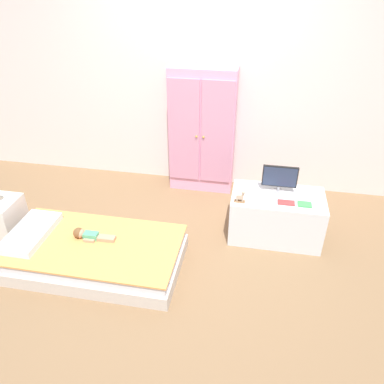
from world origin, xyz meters
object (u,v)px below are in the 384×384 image
Objects in this scene: tv_monitor at (280,177)px; book_red at (286,203)px; tv_stand at (276,216)px; rocking_horse_toy at (241,197)px; bed at (94,254)px; book_green at (305,204)px; wardrobe at (202,131)px; nightstand at (1,218)px; doll at (86,235)px.

book_red is (0.07, -0.20, -0.15)m from tv_monitor.
rocking_horse_toy reaches higher than tv_stand.
book_green is at bearing 18.56° from bed.
bed is at bearing -115.10° from wardrobe.
book_red is at bearing -59.48° from tv_stand.
bed is 1.45m from rocking_horse_toy.
nightstand is 2.79m from tv_monitor.
book_green is (1.12, -0.95, -0.25)m from wardrobe.
wardrobe is 1.31m from tv_stand.
book_red reaches higher than doll.
doll reaches higher than bed.
bed is 1.84m from wardrobe.
tv_monitor reaches higher than tv_stand.
nightstand is 2.31m from wardrobe.
nightstand is 3.32× the size of rocking_horse_toy.
tv_monitor is at bearing 140.66° from book_green.
book_green is at bearing 5.51° from rocking_horse_toy.
book_red reaches higher than bed.
tv_monitor is (0.88, -0.75, -0.10)m from wardrobe.
rocking_horse_toy is (1.34, 0.51, 0.25)m from doll.
doll is at bearing -162.27° from book_red.
book_green is (0.17, 0.00, 0.00)m from book_red.
tv_stand is (1.62, 0.74, 0.12)m from bed.
bed is 4.05× the size of doll.
doll is at bearing -159.31° from rocking_horse_toy.
book_green is (0.23, -0.11, 0.24)m from tv_stand.
tv_monitor is at bearing 24.30° from doll.
wardrobe is at bearing 117.83° from rocking_horse_toy.
book_red is at bearing 17.73° from doll.
nightstand is 3.27× the size of book_green.
doll is at bearing -118.21° from wardrobe.
nightstand is (-1.00, 0.19, -0.08)m from doll.
book_green reaches higher than nightstand.
book_red reaches higher than nightstand.
book_green is (2.93, 0.38, 0.28)m from nightstand.
tv_stand is 7.23× the size of rocking_horse_toy.
wardrobe is at bearing 139.47° from tv_monitor.
bed is at bearing -155.92° from rocking_horse_toy.
book_red is at bearing 7.69° from rocking_horse_toy.
rocking_horse_toy is (0.53, -1.01, -0.20)m from wardrobe.
tv_stand is at bearing 120.52° from book_red.
bed is 10.15× the size of book_red.
bed is at bearing -38.36° from doll.
rocking_horse_toy reaches higher than book_green.
book_green is at bearing 7.35° from nightstand.
tv_stand is at bearing 24.42° from bed.
bed is 1.78× the size of tv_stand.
rocking_horse_toy is 0.79× the size of book_red.
nightstand is (-1.08, 0.24, 0.08)m from bed.
book_red is at bearing -44.91° from wardrobe.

